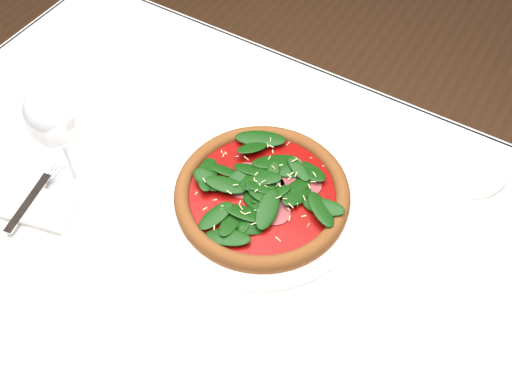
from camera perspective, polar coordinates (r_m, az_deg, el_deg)
The scene contains 8 objects.
ground at distance 1.60m, azimuth -2.79°, elevation -17.41°, with size 6.00×6.00×0.00m, color brown.
dining_table at distance 1.01m, azimuth -4.24°, elevation -5.44°, with size 1.21×0.81×0.75m.
plate at distance 0.93m, azimuth 0.60°, elevation -0.66°, with size 0.33×0.33×0.01m.
pizza at distance 0.92m, azimuth 0.61°, elevation 0.02°, with size 0.29×0.29×0.04m.
wine_glass at distance 0.91m, azimuth -19.62°, elevation 6.85°, with size 0.08×0.08×0.20m.
napkin at distance 1.00m, azimuth -21.68°, elevation -1.27°, with size 0.15×0.07×0.01m, color silver.
fork at distance 1.00m, azimuth -20.99°, elevation 0.24°, with size 0.05×0.16×0.00m.
saucer_far at distance 1.04m, azimuth 20.27°, elevation 2.55°, with size 0.14×0.14×0.01m.
Camera 1 is at (0.33, -0.40, 1.52)m, focal length 40.00 mm.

